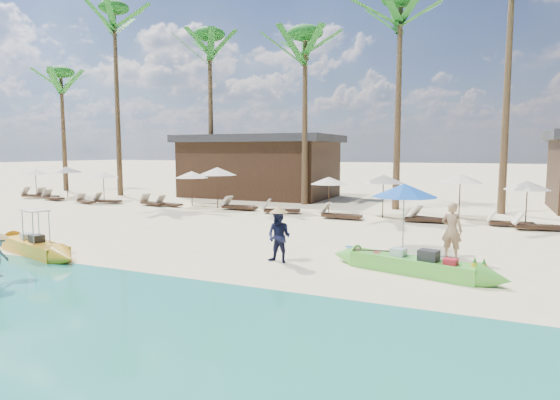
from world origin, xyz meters
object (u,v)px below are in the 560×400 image
at_px(green_canoe, 412,265).
at_px(blue_umbrella, 404,190).
at_px(yellow_canoe, 34,247).
at_px(tourist, 452,230).

relative_size(green_canoe, blue_umbrella, 2.40).
xyz_separation_m(yellow_canoe, blue_umbrella, (10.49, 4.82, 1.77)).
xyz_separation_m(tourist, blue_umbrella, (-1.44, 0.08, 1.15)).
relative_size(yellow_canoe, blue_umbrella, 2.41).
bearing_deg(tourist, blue_umbrella, 10.38).
distance_m(green_canoe, yellow_canoe, 11.40).
distance_m(tourist, blue_umbrella, 1.84).
bearing_deg(yellow_canoe, green_canoe, 28.67).
bearing_deg(blue_umbrella, green_canoe, -74.77).
height_order(yellow_canoe, blue_umbrella, blue_umbrella).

